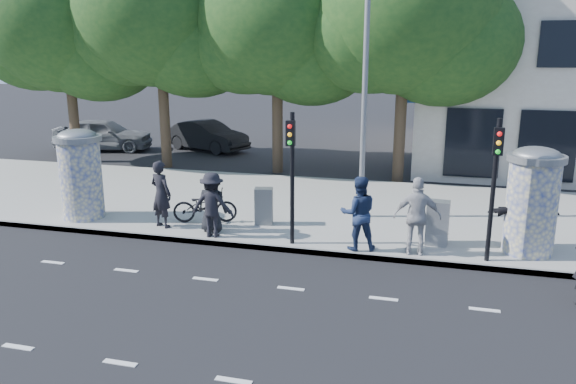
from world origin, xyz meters
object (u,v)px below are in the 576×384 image
(traffic_pole_near, at_px, (292,165))
(bicycle, at_px, (205,206))
(ped_a, at_px, (212,203))
(cabinet_left, at_px, (264,206))
(ped_c, at_px, (358,213))
(cabinet_right, at_px, (437,223))
(car_mid, at_px, (207,136))
(street_lamp, at_px, (366,58))
(ad_column_right, at_px, (532,198))
(ped_e, at_px, (417,216))
(ad_column_left, at_px, (81,172))
(ped_f, at_px, (525,217))
(ped_b, at_px, (161,194))
(car_left, at_px, (103,134))
(ped_d, at_px, (212,205))
(traffic_pole_far, at_px, (495,176))

(traffic_pole_near, bearing_deg, bicycle, 157.74)
(ped_a, distance_m, cabinet_left, 1.58)
(ped_c, xyz_separation_m, cabinet_right, (1.92, 0.86, -0.36))
(cabinet_left, distance_m, car_mid, 13.29)
(street_lamp, xyz_separation_m, cabinet_right, (2.22, -1.93, -4.06))
(cabinet_left, bearing_deg, ad_column_right, -16.53)
(traffic_pole_near, bearing_deg, ped_e, 1.04)
(ad_column_left, height_order, ped_f, ad_column_left)
(ped_c, bearing_deg, traffic_pole_near, -13.77)
(ped_b, bearing_deg, ped_f, -158.29)
(cabinet_left, xyz_separation_m, car_left, (-11.66, 10.17, 0.14))
(street_lamp, relative_size, cabinet_right, 6.89)
(ped_a, bearing_deg, ped_f, -178.81)
(ped_f, bearing_deg, ped_a, -5.42)
(cabinet_right, distance_m, car_mid, 16.62)
(traffic_pole_near, height_order, ped_e, traffic_pole_near)
(cabinet_left, bearing_deg, ped_e, -29.93)
(bicycle, bearing_deg, ad_column_right, -109.29)
(cabinet_left, bearing_deg, street_lamp, 16.09)
(ped_b, xyz_separation_m, bicycle, (1.00, 0.71, -0.47))
(cabinet_left, relative_size, car_mid, 0.23)
(ad_column_right, distance_m, ped_d, 8.06)
(cabinet_left, bearing_deg, car_left, 126.79)
(traffic_pole_near, distance_m, street_lamp, 4.07)
(traffic_pole_far, xyz_separation_m, ped_b, (-8.70, 0.47, -1.13))
(cabinet_right, bearing_deg, ped_b, -171.61)
(traffic_pole_near, distance_m, ped_b, 4.09)
(ad_column_left, relative_size, ped_e, 1.37)
(ped_d, height_order, cabinet_left, ped_d)
(ad_column_right, xyz_separation_m, ped_c, (-4.10, -0.85, -0.45))
(street_lamp, height_order, ped_b, street_lamp)
(ped_f, distance_m, bicycle, 8.59)
(traffic_pole_far, height_order, bicycle, traffic_pole_far)
(bicycle, height_order, car_left, car_left)
(street_lamp, relative_size, ped_a, 4.91)
(ped_d, xyz_separation_m, ped_e, (5.33, 0.00, 0.09))
(ped_c, distance_m, ped_e, 1.43)
(ped_e, xyz_separation_m, ped_f, (2.54, 0.78, -0.05))
(ped_a, bearing_deg, ped_e, 174.38)
(ped_e, bearing_deg, traffic_pole_near, -3.90)
(ad_column_right, distance_m, traffic_pole_far, 1.52)
(traffic_pole_far, height_order, car_left, traffic_pole_far)
(street_lamp, distance_m, ped_b, 6.88)
(ped_e, bearing_deg, ped_c, -4.95)
(traffic_pole_far, relative_size, bicycle, 1.85)
(ped_e, bearing_deg, ped_b, -8.33)
(cabinet_right, bearing_deg, street_lamp, 144.13)
(ped_e, bearing_deg, ped_d, -4.95)
(traffic_pole_far, relative_size, ped_e, 1.75)
(car_left, bearing_deg, traffic_pole_near, -146.12)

